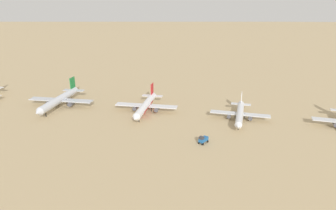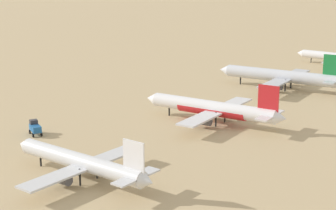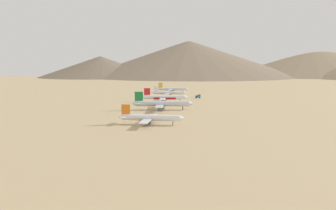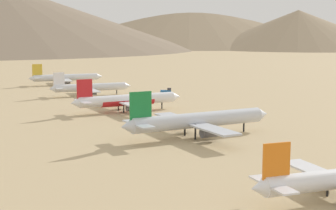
# 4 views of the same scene
# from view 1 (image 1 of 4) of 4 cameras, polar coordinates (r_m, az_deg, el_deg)

# --- Properties ---
(ground_plane) EXTENTS (1800.00, 1800.00, 0.00)m
(ground_plane) POSITION_cam_1_polar(r_m,az_deg,el_deg) (183.41, -4.67, -1.42)
(ground_plane) COLOR tan
(parked_jet_1) EXTENTS (51.32, 41.71, 14.80)m
(parked_jet_1) POSITION_cam_1_polar(r_m,az_deg,el_deg) (202.58, -19.71, 0.97)
(parked_jet_1) COLOR silver
(parked_jet_1) RESTS_ON ground
(parked_jet_2) EXTENTS (46.87, 38.12, 13.51)m
(parked_jet_2) POSITION_cam_1_polar(r_m,az_deg,el_deg) (182.03, -4.22, -0.07)
(parked_jet_2) COLOR white
(parked_jet_2) RESTS_ON ground
(parked_jet_3) EXTENTS (41.11, 33.61, 11.88)m
(parked_jet_3) POSITION_cam_1_polar(r_m,az_deg,el_deg) (174.52, 13.39, -1.57)
(parked_jet_3) COLOR silver
(parked_jet_3) RESTS_ON ground
(service_truck) EXTENTS (5.66, 5.05, 3.90)m
(service_truck) POSITION_cam_1_polar(r_m,az_deg,el_deg) (144.31, 6.63, -6.44)
(service_truck) COLOR #1E5999
(service_truck) RESTS_ON ground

